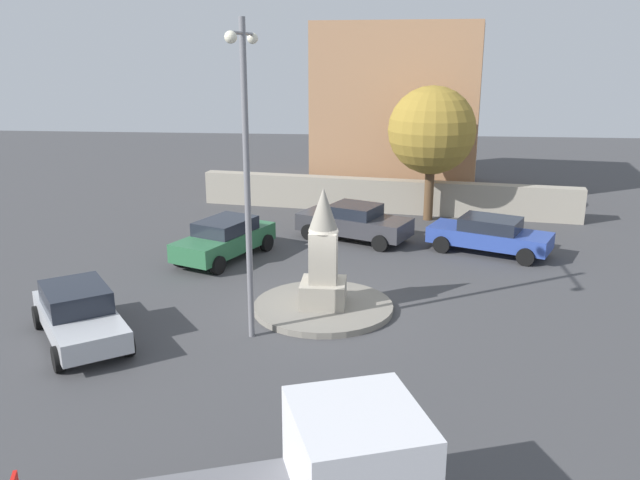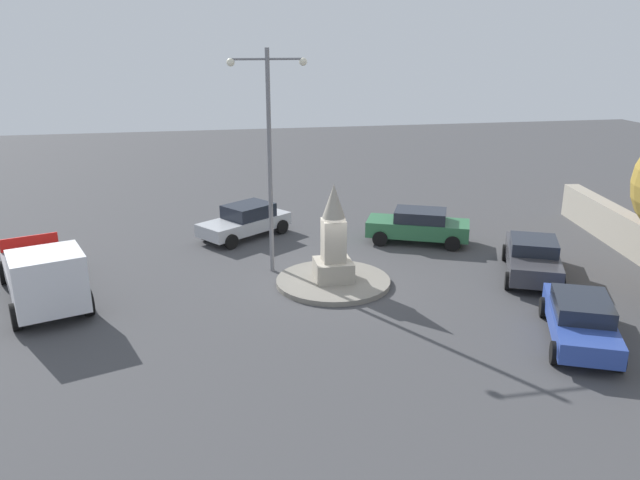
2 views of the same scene
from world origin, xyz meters
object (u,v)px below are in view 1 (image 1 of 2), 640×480
at_px(car_blue_approaching, 490,234).
at_px(car_silver_waiting, 79,314).
at_px(monument, 323,257).
at_px(streetlamp, 246,155).
at_px(tree_near_wall, 432,131).
at_px(corner_building, 401,108).
at_px(car_green_near_island, 225,238).
at_px(car_dark_grey_parked_left, 354,222).

height_order(car_blue_approaching, car_silver_waiting, car_silver_waiting).
xyz_separation_m(monument, car_silver_waiting, (2.65, -6.21, -0.91)).
height_order(streetlamp, tree_near_wall, streetlamp).
height_order(streetlamp, corner_building, corner_building).
bearing_deg(corner_building, car_green_near_island, -26.76).
bearing_deg(corner_building, car_blue_approaching, 15.08).
distance_m(monument, car_silver_waiting, 6.81).
height_order(monument, car_silver_waiting, monument).
distance_m(monument, car_green_near_island, 6.15).
bearing_deg(car_blue_approaching, monument, -42.96).
distance_m(car_silver_waiting, tree_near_wall, 17.15).
bearing_deg(car_green_near_island, car_silver_waiting, -17.02).
xyz_separation_m(monument, streetlamp, (2.00, -1.75, 3.23)).
xyz_separation_m(car_dark_grey_parked_left, corner_building, (-10.26, 2.01, 3.57)).
bearing_deg(tree_near_wall, car_green_near_island, -50.68).
bearing_deg(car_dark_grey_parked_left, streetlamp, -13.96).
bearing_deg(car_dark_grey_parked_left, car_green_near_island, -58.41).
bearing_deg(tree_near_wall, car_silver_waiting, -36.28).
xyz_separation_m(streetlamp, car_silver_waiting, (0.65, -4.46, -4.13)).
distance_m(car_dark_grey_parked_left, car_silver_waiting, 12.13).
bearing_deg(car_blue_approaching, streetlamp, -42.53).
height_order(car_silver_waiting, corner_building, corner_building).
bearing_deg(streetlamp, tree_near_wall, 156.95).
xyz_separation_m(car_green_near_island, tree_near_wall, (-6.35, 7.75, 3.20)).
distance_m(car_dark_grey_parked_left, corner_building, 11.05).
bearing_deg(tree_near_wall, car_blue_approaching, 22.09).
height_order(monument, corner_building, corner_building).
bearing_deg(monument, streetlamp, -41.19).
distance_m(car_green_near_island, car_silver_waiting, 7.56).
bearing_deg(car_blue_approaching, car_green_near_island, -80.96).
bearing_deg(corner_building, car_silver_waiting, -23.45).
bearing_deg(car_green_near_island, corner_building, 153.24).
height_order(monument, tree_near_wall, tree_near_wall).
height_order(car_dark_grey_parked_left, car_silver_waiting, car_dark_grey_parked_left).
relative_size(car_blue_approaching, car_dark_grey_parked_left, 0.98).
xyz_separation_m(car_blue_approaching, corner_building, (-11.54, -3.11, 3.60)).
bearing_deg(streetlamp, car_blue_approaching, 137.47).
bearing_deg(car_green_near_island, monument, 41.13).
bearing_deg(car_silver_waiting, car_blue_approaching, 126.36).
height_order(monument, streetlamp, streetlamp).
height_order(corner_building, tree_near_wall, corner_building).
xyz_separation_m(streetlamp, car_green_near_island, (-6.58, -2.25, -4.12)).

